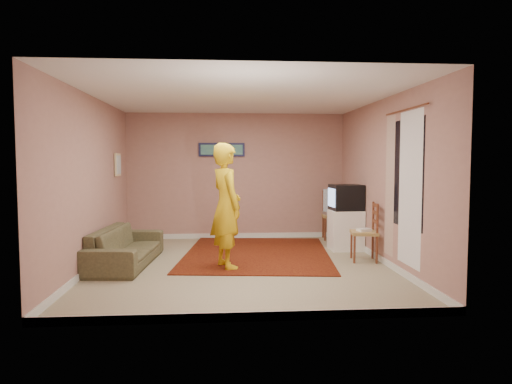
{
  "coord_description": "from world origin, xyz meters",
  "views": [
    {
      "loc": [
        -0.29,
        -7.0,
        1.63
      ],
      "look_at": [
        0.27,
        0.6,
        1.1
      ],
      "focal_mm": 32.0,
      "sensor_mm": 36.0,
      "label": 1
    }
  ],
  "objects": [
    {
      "name": "game_console",
      "position": [
        1.99,
        0.16,
        0.51
      ],
      "size": [
        0.24,
        0.21,
        0.04
      ],
      "primitive_type": "cube",
      "rotation": [
        0.0,
        0.0,
        0.3
      ],
      "color": "white",
      "rests_on": "chair_b"
    },
    {
      "name": "blue_throw",
      "position": [
        2.0,
        2.2,
        0.81
      ],
      "size": [
        0.44,
        0.05,
        0.46
      ],
      "primitive_type": "cube",
      "color": "#86B4DC",
      "rests_on": "chair_a"
    },
    {
      "name": "chair_b",
      "position": [
        1.99,
        0.16,
        0.58
      ],
      "size": [
        0.47,
        0.49,
        0.52
      ],
      "rotation": [
        0.0,
        0.0,
        -1.72
      ],
      "color": "tan",
      "rests_on": "ground"
    },
    {
      "name": "ceiling",
      "position": [
        0.0,
        0.0,
        2.6
      ],
      "size": [
        4.5,
        5.0,
        0.02
      ],
      "primitive_type": "cube",
      "color": "silver",
      "rests_on": "wall_back"
    },
    {
      "name": "curtain_sheer",
      "position": [
        2.23,
        -1.05,
        1.25
      ],
      "size": [
        0.01,
        0.75,
        2.1
      ],
      "primitive_type": "cube",
      "color": "white",
      "rests_on": "wall_right"
    },
    {
      "name": "wall_left",
      "position": [
        -2.25,
        0.0,
        1.3
      ],
      "size": [
        0.02,
        5.0,
        2.6
      ],
      "primitive_type": "cube",
      "color": "#A5766C",
      "rests_on": "ground"
    },
    {
      "name": "baseboard_back",
      "position": [
        0.0,
        2.49,
        0.05
      ],
      "size": [
        4.5,
        0.02,
        0.1
      ],
      "primitive_type": "cube",
      "color": "silver",
      "rests_on": "ground"
    },
    {
      "name": "sofa",
      "position": [
        -1.8,
        0.17,
        0.29
      ],
      "size": [
        0.92,
        2.03,
        0.58
      ],
      "primitive_type": "imported",
      "rotation": [
        0.0,
        0.0,
        1.5
      ],
      "color": "brown",
      "rests_on": "ground"
    },
    {
      "name": "curtain_rod",
      "position": [
        2.2,
        -0.9,
        2.32
      ],
      "size": [
        0.02,
        1.4,
        0.02
      ],
      "primitive_type": "cylinder",
      "rotation": [
        1.57,
        0.0,
        0.0
      ],
      "color": "brown",
      "rests_on": "wall_right"
    },
    {
      "name": "curtain_floral",
      "position": [
        2.21,
        -0.35,
        1.25
      ],
      "size": [
        0.01,
        0.35,
        2.1
      ],
      "primitive_type": "cube",
      "color": "beige",
      "rests_on": "wall_right"
    },
    {
      "name": "dvd_player",
      "position": [
        2.0,
        2.2,
        0.55
      ],
      "size": [
        0.43,
        0.34,
        0.07
      ],
      "primitive_type": "cube",
      "rotation": [
        0.0,
        0.0,
        0.19
      ],
      "color": "#A1A1A6",
      "rests_on": "chair_a"
    },
    {
      "name": "window",
      "position": [
        2.24,
        -0.9,
        1.45
      ],
      "size": [
        0.01,
        1.1,
        1.5
      ],
      "primitive_type": "cube",
      "color": "black",
      "rests_on": "wall_right"
    },
    {
      "name": "wall_right",
      "position": [
        2.25,
        0.0,
        1.3
      ],
      "size": [
        0.02,
        5.0,
        2.6
      ],
      "primitive_type": "cube",
      "color": "#A5766C",
      "rests_on": "ground"
    },
    {
      "name": "chair_a",
      "position": [
        2.0,
        2.2,
        0.61
      ],
      "size": [
        0.5,
        0.48,
        0.55
      ],
      "rotation": [
        0.0,
        0.0,
        -0.11
      ],
      "color": "tan",
      "rests_on": "ground"
    },
    {
      "name": "crt_tv",
      "position": [
        1.94,
        1.09,
        0.96
      ],
      "size": [
        0.58,
        0.52,
        0.47
      ],
      "rotation": [
        0.0,
        0.0,
        0.07
      ],
      "color": "black",
      "rests_on": "tv_cabinet"
    },
    {
      "name": "wall_front",
      "position": [
        0.0,
        -2.5,
        1.3
      ],
      "size": [
        4.5,
        0.02,
        2.6
      ],
      "primitive_type": "cube",
      "color": "#A5766C",
      "rests_on": "ground"
    },
    {
      "name": "person",
      "position": [
        -0.23,
        -0.14,
        0.95
      ],
      "size": [
        0.68,
        0.81,
        1.89
      ],
      "primitive_type": "imported",
      "rotation": [
        0.0,
        0.0,
        1.96
      ],
      "color": "gold",
      "rests_on": "ground"
    },
    {
      "name": "wall_back",
      "position": [
        0.0,
        2.5,
        1.3
      ],
      "size": [
        4.5,
        0.02,
        2.6
      ],
      "primitive_type": "cube",
      "color": "#A5766C",
      "rests_on": "ground"
    },
    {
      "name": "baseboard_right",
      "position": [
        2.24,
        0.0,
        0.05
      ],
      "size": [
        0.02,
        5.0,
        0.1
      ],
      "primitive_type": "cube",
      "color": "silver",
      "rests_on": "ground"
    },
    {
      "name": "picture_back",
      "position": [
        -0.3,
        2.47,
        1.85
      ],
      "size": [
        0.95,
        0.04,
        0.28
      ],
      "color": "#15173C",
      "rests_on": "wall_back"
    },
    {
      "name": "ground",
      "position": [
        0.0,
        0.0,
        0.0
      ],
      "size": [
        5.0,
        5.0,
        0.0
      ],
      "primitive_type": "plane",
      "color": "gray",
      "rests_on": "ground"
    },
    {
      "name": "area_rug",
      "position": [
        0.31,
        0.83,
        0.01
      ],
      "size": [
        2.77,
        3.32,
        0.02
      ],
      "primitive_type": "cube",
      "rotation": [
        0.0,
        0.0,
        -0.11
      ],
      "color": "#320505",
      "rests_on": "ground"
    },
    {
      "name": "baseboard_front",
      "position": [
        0.0,
        -2.49,
        0.05
      ],
      "size": [
        4.5,
        0.02,
        0.1
      ],
      "primitive_type": "cube",
      "color": "silver",
      "rests_on": "ground"
    },
    {
      "name": "baseboard_left",
      "position": [
        -2.24,
        0.0,
        0.05
      ],
      "size": [
        0.02,
        5.0,
        0.1
      ],
      "primitive_type": "cube",
      "color": "silver",
      "rests_on": "ground"
    },
    {
      "name": "tv_cabinet",
      "position": [
        1.95,
        1.09,
        0.36
      ],
      "size": [
        0.57,
        0.52,
        0.73
      ],
      "primitive_type": "cube",
      "color": "white",
      "rests_on": "ground"
    },
    {
      "name": "picture_left",
      "position": [
        -2.22,
        1.6,
        1.55
      ],
      "size": [
        0.04,
        0.38,
        0.42
      ],
      "color": "beige",
      "rests_on": "wall_left"
    }
  ]
}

